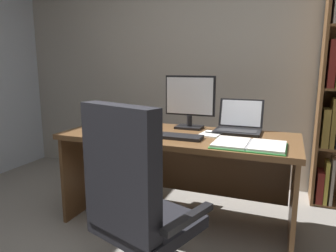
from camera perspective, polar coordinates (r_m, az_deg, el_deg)
The scene contains 11 objects.
wall_back at distance 3.40m, azimuth 11.04°, elevation 12.18°, with size 5.66×0.12×2.69m, color #B2ADA3.
desk at distance 2.53m, azimuth 2.45°, elevation -5.52°, with size 1.79×0.74×0.75m.
office_chair at distance 1.76m, azimuth -5.71°, elevation -16.37°, with size 0.70×0.62×1.09m.
monitor at distance 2.59m, azimuth 4.03°, elevation 4.33°, with size 0.43×0.16×0.44m.
laptop at distance 2.53m, azimuth 12.87°, elevation 0.15°, with size 0.36×0.32×0.25m.
keyboard at distance 2.27m, azimuth 1.08°, elevation -1.91°, with size 0.42×0.15×0.02m, color black.
computer_mouse at distance 2.38m, azimuth -5.70°, elevation -1.12°, with size 0.06×0.10×0.04m, color black.
reading_stand_with_book at distance 2.87m, azimuth -6.09°, elevation 1.92°, with size 0.27×0.27×0.13m.
open_binder at distance 2.10m, azimuth 14.69°, elevation -3.35°, with size 0.48×0.33×0.02m.
notepad at distance 2.40m, azimuth 7.94°, elevation -1.45°, with size 0.15×0.21×0.01m, color silver.
pen at distance 2.40m, azimuth 8.41°, elevation -1.28°, with size 0.01×0.01×0.14m, color black.
Camera 1 is at (0.62, -1.24, 1.27)m, focal length 33.09 mm.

